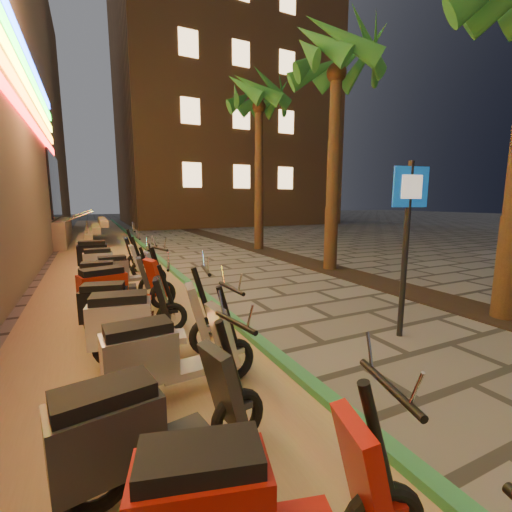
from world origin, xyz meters
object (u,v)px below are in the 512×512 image
scooter_5 (145,426)px  scooter_12 (109,263)px  pedestrian_sign (407,226)px  scooter_10 (111,279)px  scooter_4 (250,508)px  scooter_7 (143,324)px  scooter_8 (121,306)px  scooter_6 (165,355)px  scooter_13 (104,255)px  scooter_11 (124,271)px  scooter_9 (119,289)px

scooter_5 → scooter_12: bearing=79.1°
pedestrian_sign → scooter_10: size_ratio=1.65×
scooter_4 → scooter_12: size_ratio=1.00×
scooter_5 → scooter_10: 5.21m
scooter_7 → scooter_8: (-0.18, 1.12, -0.06)m
scooter_6 → scooter_13: 7.16m
scooter_11 → scooter_4: bearing=-92.7°
scooter_4 → scooter_8: size_ratio=1.03×
scooter_10 → scooter_13: 3.02m
scooter_6 → pedestrian_sign: bearing=-1.5°
pedestrian_sign → scooter_13: pedestrian_sign is taller
pedestrian_sign → scooter_12: (-3.90, 5.93, -1.23)m
scooter_13 → scooter_6: bearing=-85.8°
scooter_10 → scooter_12: (0.05, 2.00, 0.01)m
scooter_6 → scooter_13: bearing=88.1°
scooter_5 → scooter_9: size_ratio=0.95×
pedestrian_sign → scooter_8: (-3.92, 1.89, -1.25)m
scooter_5 → scooter_7: (0.27, 2.06, 0.03)m
scooter_8 → scooter_11: 2.91m
scooter_6 → scooter_10: 4.14m
scooter_9 → scooter_13: size_ratio=0.96×
scooter_4 → scooter_11: 6.98m
scooter_5 → scooter_8: (0.09, 3.17, -0.02)m
scooter_5 → scooter_9: (0.12, 4.08, 0.03)m
scooter_7 → scooter_10: bearing=103.2°
scooter_10 → scooter_6: bearing=-81.2°
scooter_5 → scooter_13: scooter_13 is taller
scooter_8 → scooter_11: size_ratio=1.02×
scooter_8 → scooter_12: bearing=102.7°
scooter_4 → scooter_13: size_ratio=0.90×
scooter_4 → scooter_5: 1.00m
scooter_13 → scooter_8: bearing=-87.6°
scooter_12 → scooter_13: scooter_13 is taller
scooter_5 → scooter_13: 8.23m
scooter_9 → scooter_4: bearing=-102.6°
scooter_7 → scooter_8: 1.13m
scooter_4 → scooter_6: 2.00m
pedestrian_sign → scooter_7: size_ratio=1.50×
scooter_5 → scooter_7: bearing=72.5°
scooter_9 → scooter_13: scooter_13 is taller
scooter_7 → scooter_11: (0.11, 4.01, -0.06)m
pedestrian_sign → scooter_12: 7.20m
pedestrian_sign → scooter_9: 4.94m
pedestrian_sign → scooter_8: size_ratio=1.68×
scooter_6 → scooter_13: (-0.34, 7.15, 0.05)m
pedestrian_sign → scooter_13: bearing=130.1°
pedestrian_sign → scooter_10: pedestrian_sign is taller
scooter_8 → scooter_9: 0.91m
scooter_4 → scooter_10: size_ratio=1.01×
scooter_9 → pedestrian_sign: bearing=-51.5°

